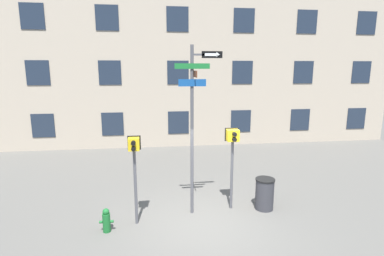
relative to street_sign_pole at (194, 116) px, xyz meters
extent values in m
plane|color=#595651|center=(0.19, -0.67, -2.88)|extent=(60.00, 60.00, 0.00)
cube|color=tan|center=(0.19, 7.92, 3.68)|extent=(24.00, 0.60, 13.12)
cube|color=#1E2838|center=(-6.67, 7.60, -1.57)|extent=(1.11, 0.03, 1.20)
cube|color=#1E2838|center=(-3.24, 7.60, -1.57)|extent=(1.11, 0.03, 1.20)
cube|color=#1E2838|center=(0.19, 7.60, -1.57)|extent=(1.11, 0.03, 1.20)
cube|color=#1E2838|center=(3.62, 7.60, -1.57)|extent=(1.11, 0.03, 1.20)
cube|color=#1E2838|center=(7.05, 7.60, -1.57)|extent=(1.11, 0.03, 1.20)
cube|color=#1E2838|center=(10.48, 7.60, -1.57)|extent=(1.11, 0.03, 1.20)
cube|color=#1E2838|center=(-6.67, 7.60, 1.06)|extent=(1.11, 0.03, 1.20)
cube|color=#1E2838|center=(-3.24, 7.60, 1.06)|extent=(1.11, 0.03, 1.20)
cube|color=#1E2838|center=(0.19, 7.60, 1.06)|extent=(1.11, 0.03, 1.20)
cube|color=#1E2838|center=(3.62, 7.60, 1.06)|extent=(1.11, 0.03, 1.20)
cube|color=#1E2838|center=(7.05, 7.60, 1.06)|extent=(1.11, 0.03, 1.20)
cube|color=#1E2838|center=(10.48, 7.60, 1.06)|extent=(1.11, 0.03, 1.20)
cube|color=#1E2838|center=(-6.67, 7.60, 3.68)|extent=(1.11, 0.03, 1.20)
cube|color=#1E2838|center=(-3.24, 7.60, 3.68)|extent=(1.11, 0.03, 1.20)
cube|color=#1E2838|center=(0.19, 7.60, 3.68)|extent=(1.11, 0.03, 1.20)
cube|color=#1E2838|center=(3.62, 7.60, 3.68)|extent=(1.11, 0.03, 1.20)
cube|color=#1E2838|center=(7.05, 7.60, 3.68)|extent=(1.11, 0.03, 1.20)
cube|color=#1E2838|center=(10.48, 7.60, 3.68)|extent=(1.11, 0.03, 1.20)
cylinder|color=#4C4C51|center=(-0.06, 0.01, -0.49)|extent=(0.09, 0.09, 4.77)
cube|color=#4C4C51|center=(0.21, 0.01, 1.64)|extent=(0.54, 0.05, 0.05)
cube|color=#196B2D|center=(-0.06, -0.05, 1.34)|extent=(0.94, 0.02, 0.14)
cube|color=brown|center=(0.00, 0.01, 1.14)|extent=(0.02, 0.99, 0.17)
cube|color=#14478C|center=(-0.06, -0.05, 0.90)|extent=(0.74, 0.02, 0.19)
cube|color=black|center=(0.48, -0.01, 1.64)|extent=(0.56, 0.02, 0.18)
cube|color=white|center=(0.44, -0.02, 1.64)|extent=(0.32, 0.01, 0.07)
cone|color=white|center=(0.64, -0.02, 1.64)|extent=(0.10, 0.14, 0.14)
cylinder|color=#4C4C51|center=(-1.63, -0.40, -1.84)|extent=(0.08, 0.08, 2.07)
cube|color=gold|center=(-1.63, -0.40, -0.65)|extent=(0.28, 0.26, 0.32)
cube|color=black|center=(-1.63, -0.26, -0.65)|extent=(0.34, 0.02, 0.38)
cylinder|color=black|center=(-1.63, -0.59, -0.58)|extent=(0.11, 0.12, 0.11)
cylinder|color=black|center=(-1.63, -0.59, -0.72)|extent=(0.11, 0.12, 0.11)
cylinder|color=orange|center=(-1.63, -0.54, -0.58)|extent=(0.09, 0.01, 0.09)
cylinder|color=#4C4C51|center=(1.15, 0.15, -1.83)|extent=(0.08, 0.08, 2.09)
cube|color=gold|center=(1.15, 0.15, -0.62)|extent=(0.34, 0.26, 0.33)
cube|color=black|center=(1.15, 0.29, -0.62)|extent=(0.40, 0.02, 0.39)
cylinder|color=black|center=(1.15, -0.04, -0.55)|extent=(0.12, 0.12, 0.12)
cylinder|color=black|center=(1.15, -0.04, -0.70)|extent=(0.12, 0.12, 0.12)
cylinder|color=#EA4C14|center=(1.15, 0.01, -0.55)|extent=(0.09, 0.01, 0.09)
cylinder|color=#196028|center=(-2.38, -0.75, -2.63)|extent=(0.20, 0.20, 0.50)
sphere|color=#196028|center=(-2.38, -0.75, -2.33)|extent=(0.17, 0.17, 0.17)
cylinder|color=#196028|center=(-2.52, -0.75, -2.60)|extent=(0.08, 0.07, 0.07)
cylinder|color=#196028|center=(-2.24, -0.75, -2.60)|extent=(0.08, 0.07, 0.07)
cylinder|color=#333338|center=(2.13, -0.03, -2.42)|extent=(0.54, 0.54, 0.91)
cylinder|color=black|center=(2.13, -0.03, -1.95)|extent=(0.57, 0.57, 0.04)
camera|label=1|loc=(-1.10, -8.06, 1.29)|focal=28.00mm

